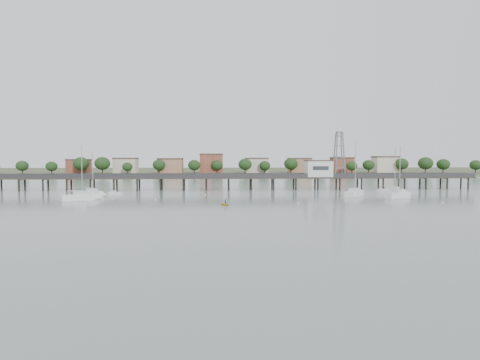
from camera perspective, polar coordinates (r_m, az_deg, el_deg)
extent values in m
plane|color=slate|center=(65.85, 3.16, -5.39)|extent=(500.00, 500.00, 0.00)
cube|color=#2D2823|center=(125.07, -0.04, 0.32)|extent=(150.00, 5.00, 0.50)
cube|color=#333335|center=(122.64, 0.03, 0.64)|extent=(150.00, 0.12, 1.10)
cube|color=#333335|center=(127.43, -0.11, 0.73)|extent=(150.00, 0.12, 1.10)
cylinder|color=black|center=(142.70, -30.80, -0.56)|extent=(0.50, 0.50, 4.40)
cylinder|color=black|center=(123.29, 0.01, -0.63)|extent=(0.50, 0.50, 4.40)
cylinder|color=black|center=(127.07, -0.09, -0.52)|extent=(0.50, 0.50, 4.40)
cylinder|color=black|center=(147.11, 29.70, -0.43)|extent=(0.50, 0.50, 4.40)
cylinder|color=black|center=(150.30, 28.91, -0.35)|extent=(0.50, 0.50, 4.40)
cube|color=silver|center=(128.94, 11.12, 1.56)|extent=(8.00, 5.00, 5.00)
cube|color=#4C3833|center=(128.90, 11.13, 2.74)|extent=(8.40, 5.40, 0.30)
cube|color=slate|center=(130.98, 13.94, 6.65)|extent=(1.80, 1.80, 0.30)
cube|color=silver|center=(131.03, 13.95, 6.98)|extent=(0.90, 0.90, 1.20)
cube|color=white|center=(116.97, 20.93, -1.67)|extent=(5.99, 6.15, 1.65)
cone|color=white|center=(115.57, 22.70, -1.76)|extent=(3.52, 3.53, 2.41)
cube|color=silver|center=(116.88, 20.94, -1.10)|extent=(3.29, 3.32, 0.75)
cylinder|color=#A5A8AA|center=(116.47, 21.18, 1.57)|extent=(0.18, 0.18, 11.60)
cylinder|color=#A5A8AA|center=(117.24, 20.48, -0.81)|extent=(2.56, 2.71, 0.12)
cube|color=white|center=(110.02, -20.31, -1.95)|extent=(5.74, 3.61, 1.65)
cone|color=white|center=(108.17, -18.84, -2.00)|extent=(2.76, 2.66, 2.08)
cube|color=silver|center=(109.93, -20.32, -1.34)|extent=(2.77, 2.31, 0.75)
cylinder|color=#A5A8AA|center=(109.48, -20.20, 1.10)|extent=(0.18, 0.18, 10.05)
cylinder|color=#A5A8AA|center=(110.39, -20.71, -1.04)|extent=(3.02, 1.06, 0.12)
cube|color=white|center=(108.58, 15.97, -1.94)|extent=(6.40, 7.11, 1.65)
cone|color=white|center=(112.68, 16.68, -1.77)|extent=(3.90, 3.94, 2.69)
cube|color=silver|center=(108.48, 15.98, -1.32)|extent=(3.60, 3.75, 0.75)
cylinder|color=#A5A8AA|center=(108.66, 16.11, 1.93)|extent=(0.18, 0.18, 12.99)
cylinder|color=#A5A8AA|center=(107.35, 15.79, -1.07)|extent=(2.59, 3.25, 0.12)
cube|color=white|center=(101.04, -21.74, -2.40)|extent=(6.61, 4.17, 1.65)
cone|color=white|center=(101.08, -19.55, -2.35)|extent=(3.18, 3.07, 2.40)
cube|color=silver|center=(100.94, -21.75, -1.73)|extent=(3.20, 2.66, 0.75)
cylinder|color=#A5A8AA|center=(100.66, -21.57, 1.36)|extent=(0.18, 0.18, 11.58)
cylinder|color=#A5A8AA|center=(100.91, -22.34, -1.43)|extent=(3.47, 1.21, 0.12)
cube|color=white|center=(107.23, 21.59, -2.09)|extent=(6.59, 5.03, 1.65)
cone|color=white|center=(110.34, 22.80, -1.98)|extent=(3.41, 3.33, 2.41)
cube|color=silver|center=(107.14, 21.60, -1.47)|extent=(3.33, 2.99, 0.75)
cylinder|color=#A5A8AA|center=(107.21, 21.80, 1.45)|extent=(0.18, 0.18, 11.60)
cylinder|color=#A5A8AA|center=(106.27, 21.27, -1.20)|extent=(3.24, 1.80, 0.12)
cube|color=white|center=(110.86, -17.24, -1.92)|extent=(3.86, 2.56, 0.99)
cube|color=silver|center=(111.24, -17.59, -1.61)|extent=(1.51, 1.51, 0.60)
imported|color=yellow|center=(83.25, -2.10, -3.63)|extent=(1.85, 1.33, 2.54)
imported|color=black|center=(83.25, -2.10, -3.63)|extent=(0.69, 1.06, 0.24)
ellipsoid|color=beige|center=(98.97, 26.83, -2.85)|extent=(0.56, 0.56, 0.39)
ellipsoid|color=beige|center=(106.44, -4.94, -2.14)|extent=(0.56, 0.56, 0.39)
ellipsoid|color=beige|center=(96.16, -11.94, -2.75)|extent=(0.56, 0.56, 0.39)
ellipsoid|color=beige|center=(87.24, 8.23, -3.30)|extent=(0.56, 0.56, 0.39)
ellipsoid|color=beige|center=(119.28, 15.29, -1.69)|extent=(0.56, 0.56, 0.39)
ellipsoid|color=beige|center=(106.99, -20.56, -2.30)|extent=(0.56, 0.56, 0.39)
ellipsoid|color=beige|center=(93.55, 16.00, -2.96)|extent=(0.56, 0.56, 0.39)
cube|color=#475133|center=(309.93, -2.13, 1.31)|extent=(500.00, 170.00, 1.40)
cube|color=brown|center=(261.07, -21.95, 1.93)|extent=(13.00, 10.50, 9.00)
cube|color=brown|center=(253.63, -15.93, 2.00)|extent=(13.00, 10.50, 9.00)
cube|color=brown|center=(249.24, -9.85, 2.06)|extent=(13.00, 10.50, 9.00)
cube|color=brown|center=(247.74, -4.09, 2.09)|extent=(13.00, 10.50, 9.00)
cube|color=brown|center=(249.06, 2.37, 2.10)|extent=(13.00, 10.50, 9.00)
cube|color=brown|center=(253.26, 8.46, 2.08)|extent=(13.00, 10.50, 9.00)
cube|color=brown|center=(260.22, 14.29, 2.05)|extent=(13.00, 10.50, 9.00)
cube|color=brown|center=(270.10, 19.95, 1.99)|extent=(13.00, 10.50, 9.00)
ellipsoid|color=black|center=(261.15, -29.04, 1.83)|extent=(8.00, 8.00, 6.80)
ellipsoid|color=black|center=(235.85, -1.69, 2.12)|extent=(8.00, 8.00, 6.80)
ellipsoid|color=black|center=(268.06, 24.91, 1.95)|extent=(8.00, 8.00, 6.80)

